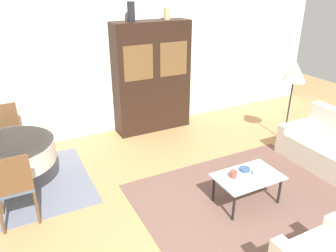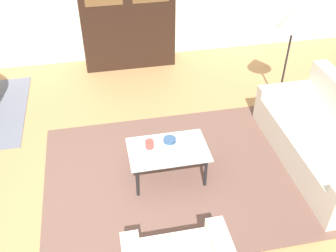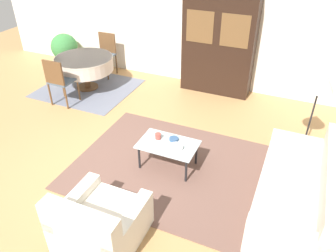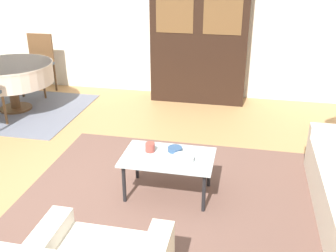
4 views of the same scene
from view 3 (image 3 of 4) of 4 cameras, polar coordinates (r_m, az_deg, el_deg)
ground_plane at (r=5.25m, az=-11.82°, el=-7.42°), size 14.00×14.00×0.00m
wall_back at (r=7.51m, az=3.08°, el=17.57°), size 10.00×0.06×2.70m
area_rug at (r=5.17m, az=0.63°, el=-7.15°), size 2.98×2.36×0.01m
dining_rug at (r=7.72m, az=-13.72°, el=6.42°), size 2.02×1.80×0.01m
couch at (r=4.71m, az=22.03°, el=-10.48°), size 0.93×2.02×0.82m
armchair at (r=4.09m, az=-11.90°, el=-16.35°), size 0.92×0.91×0.79m
coffee_table at (r=4.97m, az=0.00°, el=-3.56°), size 0.89×0.57×0.42m
display_cabinet at (r=7.10m, az=8.81°, el=13.94°), size 1.49×0.45×2.13m
dining_table at (r=7.53m, az=-14.37°, el=10.44°), size 1.26×1.26×0.72m
dining_chair_near at (r=6.94m, az=-18.45°, el=7.76°), size 0.44×0.44×0.99m
dining_chair_far at (r=8.16m, az=-10.84°, el=12.62°), size 0.44×0.44×0.99m
floor_lamp at (r=5.27m, az=25.08°, el=6.91°), size 0.41×0.41×1.52m
cup at (r=5.03m, az=-1.73°, el=-1.77°), size 0.09×0.09×0.09m
bowl at (r=4.83m, az=1.47°, el=-3.69°), size 0.20×0.20×0.05m
bowl_small at (r=5.01m, az=1.04°, el=-2.29°), size 0.14×0.14×0.04m
potted_plant at (r=8.95m, az=-17.59°, el=12.88°), size 0.67×0.67×0.84m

